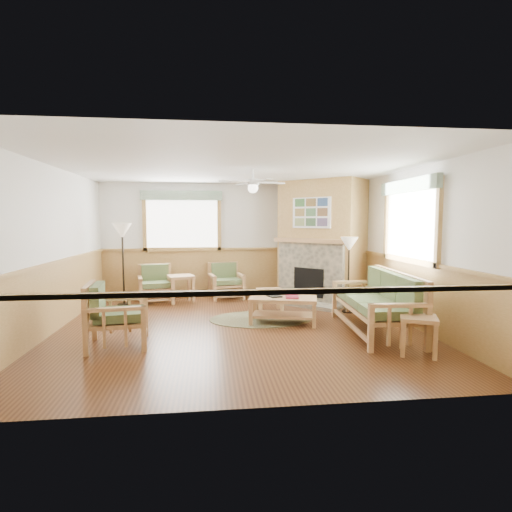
{
  "coord_description": "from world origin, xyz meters",
  "views": [
    {
      "loc": [
        -0.47,
        -6.69,
        1.81
      ],
      "look_at": [
        0.4,
        0.7,
        1.15
      ],
      "focal_mm": 28.0,
      "sensor_mm": 36.0,
      "label": 1
    }
  ],
  "objects": [
    {
      "name": "coffee_table",
      "position": [
        0.81,
        0.13,
        0.23
      ],
      "size": [
        1.28,
        0.86,
        0.47
      ],
      "primitive_type": null,
      "rotation": [
        0.0,
        0.0,
        -0.25
      ],
      "color": "tan",
      "rests_on": "floor"
    },
    {
      "name": "ceiling",
      "position": [
        0.0,
        0.0,
        2.7
      ],
      "size": [
        6.0,
        6.0,
        0.01
      ],
      "primitive_type": "cube",
      "color": "white",
      "rests_on": "floor"
    },
    {
      "name": "braided_rug",
      "position": [
        0.46,
        0.47,
        0.01
      ],
      "size": [
        2.35,
        2.35,
        0.01
      ],
      "primitive_type": "cylinder",
      "rotation": [
        0.0,
        0.0,
        0.29
      ],
      "color": "brown",
      "rests_on": "floor"
    },
    {
      "name": "wall_left",
      "position": [
        -3.0,
        0.0,
        1.35
      ],
      "size": [
        0.02,
        6.0,
        2.7
      ],
      "primitive_type": "cube",
      "color": "white",
      "rests_on": "floor"
    },
    {
      "name": "end_table_chairs",
      "position": [
        -1.1,
        2.2,
        0.3
      ],
      "size": [
        0.66,
        0.64,
        0.6
      ],
      "primitive_type": null,
      "rotation": [
        0.0,
        0.0,
        0.28
      ],
      "color": "tan",
      "rests_on": "floor"
    },
    {
      "name": "book_red",
      "position": [
        0.96,
        0.08,
        0.5
      ],
      "size": [
        0.26,
        0.33,
        0.03
      ],
      "primitive_type": "cube",
      "rotation": [
        0.0,
        0.0,
        -0.16
      ],
      "color": "maroon",
      "rests_on": "coffee_table"
    },
    {
      "name": "sofa",
      "position": [
        2.19,
        -0.56,
        0.49
      ],
      "size": [
        2.19,
        1.02,
        0.98
      ],
      "primitive_type": null,
      "rotation": [
        0.0,
        0.0,
        -1.64
      ],
      "color": "tan",
      "rests_on": "floor"
    },
    {
      "name": "armchair_back_left",
      "position": [
        -1.65,
        2.27,
        0.41
      ],
      "size": [
        0.87,
        0.87,
        0.83
      ],
      "primitive_type": null,
      "rotation": [
        0.0,
        0.0,
        0.2
      ],
      "color": "tan",
      "rests_on": "floor"
    },
    {
      "name": "floor_lamp_left",
      "position": [
        -2.3,
        2.04,
        0.88
      ],
      "size": [
        0.5,
        0.5,
        1.77
      ],
      "primitive_type": null,
      "rotation": [
        0.0,
        0.0,
        0.26
      ],
      "color": "black",
      "rests_on": "floor"
    },
    {
      "name": "floor_lamp_right",
      "position": [
        2.25,
        0.83,
        0.75
      ],
      "size": [
        0.4,
        0.4,
        1.5
      ],
      "primitive_type": null,
      "rotation": [
        0.0,
        0.0,
        0.19
      ],
      "color": "black",
      "rests_on": "floor"
    },
    {
      "name": "fireplace",
      "position": [
        2.05,
        2.05,
        1.35
      ],
      "size": [
        3.11,
        3.11,
        2.7
      ],
      "primitive_type": null,
      "rotation": [
        0.0,
        0.0,
        -0.79
      ],
      "color": "#AC8346",
      "rests_on": "floor"
    },
    {
      "name": "armchair_back_right",
      "position": [
        -0.08,
        2.55,
        0.41
      ],
      "size": [
        0.85,
        0.85,
        0.82
      ],
      "primitive_type": null,
      "rotation": [
        0.0,
        0.0,
        0.18
      ],
      "color": "tan",
      "rests_on": "floor"
    },
    {
      "name": "floor",
      "position": [
        0.0,
        0.0,
        -0.01
      ],
      "size": [
        6.0,
        6.0,
        0.01
      ],
      "primitive_type": "cube",
      "color": "#4E2B15",
      "rests_on": "ground"
    },
    {
      "name": "ceiling_fan",
      "position": [
        0.3,
        0.3,
        2.66
      ],
      "size": [
        1.59,
        1.59,
        0.36
      ],
      "primitive_type": null,
      "rotation": [
        0.0,
        0.0,
        0.35
      ],
      "color": "white",
      "rests_on": "ceiling"
    },
    {
      "name": "window_back",
      "position": [
        -1.1,
        2.96,
        2.53
      ],
      "size": [
        1.9,
        0.16,
        1.5
      ],
      "primitive_type": null,
      "color": "white",
      "rests_on": "wall_back"
    },
    {
      "name": "wall_back",
      "position": [
        0.0,
        3.0,
        1.35
      ],
      "size": [
        6.0,
        0.02,
        2.7
      ],
      "primitive_type": "cube",
      "color": "white",
      "rests_on": "floor"
    },
    {
      "name": "wall_front",
      "position": [
        0.0,
        -3.0,
        1.35
      ],
      "size": [
        6.0,
        0.02,
        2.7
      ],
      "primitive_type": "cube",
      "color": "white",
      "rests_on": "floor"
    },
    {
      "name": "book_dark",
      "position": [
        0.66,
        0.2,
        0.49
      ],
      "size": [
        0.27,
        0.32,
        0.02
      ],
      "primitive_type": "cube",
      "rotation": [
        0.0,
        0.0,
        0.3
      ],
      "color": "black",
      "rests_on": "coffee_table"
    },
    {
      "name": "window_right",
      "position": [
        2.96,
        -0.2,
        2.53
      ],
      "size": [
        0.16,
        1.9,
        1.5
      ],
      "primitive_type": null,
      "color": "white",
      "rests_on": "wall_right"
    },
    {
      "name": "armchair_left",
      "position": [
        -1.8,
        -0.83,
        0.46
      ],
      "size": [
        0.91,
        0.91,
        0.92
      ],
      "primitive_type": null,
      "rotation": [
        0.0,
        0.0,
        1.69
      ],
      "color": "tan",
      "rests_on": "floor"
    },
    {
      "name": "end_table_sofa",
      "position": [
        2.33,
        -1.7,
        0.26
      ],
      "size": [
        0.61,
        0.6,
        0.52
      ],
      "primitive_type": null,
      "rotation": [
        0.0,
        0.0,
        -0.43
      ],
      "color": "tan",
      "rests_on": "floor"
    },
    {
      "name": "wall_right",
      "position": [
        3.0,
        0.0,
        1.35
      ],
      "size": [
        0.02,
        6.0,
        2.7
      ],
      "primitive_type": "cube",
      "color": "white",
      "rests_on": "floor"
    },
    {
      "name": "wainscot",
      "position": [
        0.0,
        0.0,
        0.55
      ],
      "size": [
        6.0,
        6.0,
        1.1
      ],
      "primitive_type": null,
      "color": "#AC8346",
      "rests_on": "floor"
    },
    {
      "name": "footstool",
      "position": [
        0.72,
        1.1,
        0.22
      ],
      "size": [
        0.51,
        0.51,
        0.44
      ],
      "primitive_type": null,
      "rotation": [
        0.0,
        0.0,
        0.0
      ],
      "color": "tan",
      "rests_on": "floor"
    }
  ]
}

